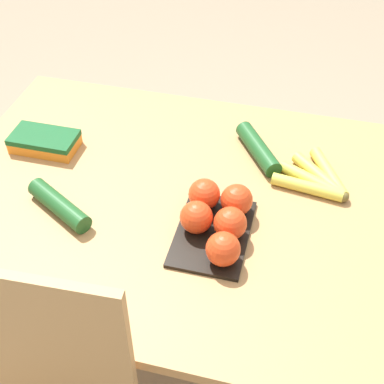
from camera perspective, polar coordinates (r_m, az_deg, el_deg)
ground_plane at (r=1.96m, az=0.00°, el=-16.39°), size 12.00×12.00×0.00m
dining_table at (r=1.45m, az=0.00°, el=-3.53°), size 1.33×0.94×0.73m
banana_bunch at (r=1.45m, az=13.23°, el=1.29°), size 0.20×0.19×0.03m
tomato_pack at (r=1.28m, az=2.71°, el=-2.86°), size 0.17×0.26×0.09m
carrot_bag at (r=1.59m, az=-15.47°, el=5.33°), size 0.19×0.10×0.05m
cucumber_near at (r=1.37m, az=-13.98°, el=-1.37°), size 0.20×0.14×0.05m
cucumber_far at (r=1.52m, az=7.06°, el=4.62°), size 0.15×0.20×0.05m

